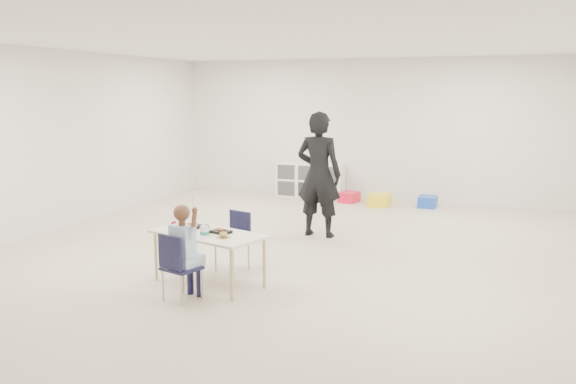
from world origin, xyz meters
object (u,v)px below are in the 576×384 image
(table, at_px, (209,258))
(chair_near, at_px, (182,267))
(adult, at_px, (319,174))
(child, at_px, (181,247))
(cubby_shelf, at_px, (310,180))

(table, bearing_deg, chair_near, -74.59)
(table, xyz_separation_m, adult, (0.44, 2.66, 0.63))
(table, height_order, chair_near, chair_near)
(table, distance_m, child, 0.62)
(chair_near, distance_m, child, 0.21)
(chair_near, height_order, cubby_shelf, chair_near)
(chair_near, xyz_separation_m, adult, (0.46, 3.23, 0.58))
(adult, bearing_deg, table, 83.52)
(chair_near, xyz_separation_m, cubby_shelf, (-0.75, 6.46, -0.01))
(table, relative_size, cubby_shelf, 1.02)
(adult, bearing_deg, chair_near, 84.87)
(table, bearing_deg, child, -74.59)
(table, distance_m, adult, 2.77)
(cubby_shelf, bearing_deg, table, -82.59)
(cubby_shelf, bearing_deg, child, -83.38)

